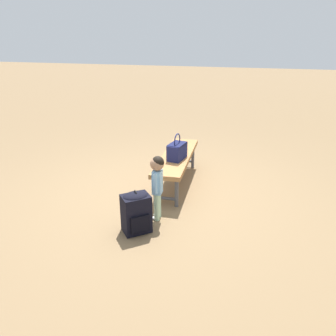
% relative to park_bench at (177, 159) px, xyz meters
% --- Properties ---
extents(ground_plane, '(40.00, 40.00, 0.00)m').
position_rel_park_bench_xyz_m(ground_plane, '(0.48, -0.10, -0.39)').
color(ground_plane, brown).
rests_on(ground_plane, ground).
extents(park_bench, '(1.62, 0.50, 0.45)m').
position_rel_park_bench_xyz_m(park_bench, '(0.00, 0.00, 0.00)').
color(park_bench, '#9E6B3D').
rests_on(park_bench, ground).
extents(handbag, '(0.34, 0.23, 0.37)m').
position_rel_park_bench_xyz_m(handbag, '(0.16, 0.05, 0.18)').
color(handbag, '#191E4C').
rests_on(handbag, park_bench).
extents(child_standing, '(0.22, 0.16, 0.79)m').
position_rel_park_bench_xyz_m(child_standing, '(1.04, 0.04, 0.13)').
color(child_standing, '#B2D8B2').
rests_on(child_standing, ground).
extents(backpack_large, '(0.36, 0.37, 0.51)m').
position_rel_park_bench_xyz_m(backpack_large, '(1.37, -0.10, -0.14)').
color(backpack_large, black).
rests_on(backpack_large, ground).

